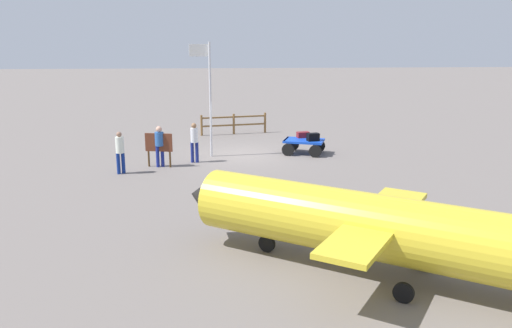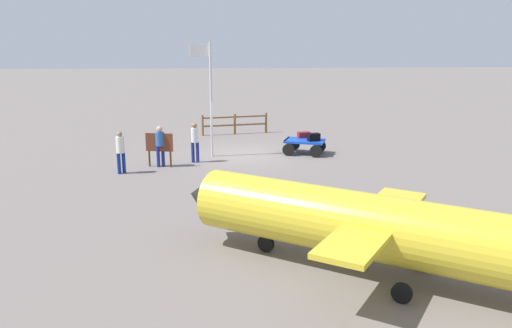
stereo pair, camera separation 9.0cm
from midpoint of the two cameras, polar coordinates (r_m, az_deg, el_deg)
ground_plane at (r=24.03m, az=-1.32°, el=1.04°), size 120.00×120.00×0.00m
luggage_cart at (r=24.17m, az=5.35°, el=2.20°), size 2.12×1.81×0.66m
suitcase_grey at (r=23.90m, az=6.39°, el=2.92°), size 0.59×0.44×0.34m
suitcase_tan at (r=24.62m, az=5.31°, el=3.18°), size 0.62×0.43×0.26m
suitcase_dark at (r=24.09m, az=6.49°, el=2.92°), size 0.52×0.37×0.27m
worker_lead at (r=22.52m, az=-6.53°, el=2.61°), size 0.34×0.33×1.71m
worker_trailing at (r=21.97m, az=-10.25°, el=2.30°), size 0.45×0.45×1.71m
worker_supervisor at (r=21.24m, az=-14.37°, el=1.53°), size 0.45×0.45×1.68m
airplane_near at (r=12.20m, az=11.74°, el=-6.47°), size 8.89×6.66×3.14m
flagpole at (r=23.27m, az=-5.04°, el=7.96°), size 0.92×0.18×5.04m
signboard at (r=21.98m, az=-10.32°, el=2.08°), size 1.13×0.28×1.41m
wooden_fence at (r=28.81m, az=-2.22°, el=4.52°), size 3.61×0.81×1.12m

